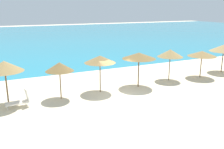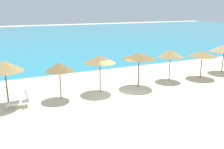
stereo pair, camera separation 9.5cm
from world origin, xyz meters
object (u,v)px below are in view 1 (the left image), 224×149
(beach_umbrella_2, at_px, (4,66))
(beach_umbrella_6, at_px, (170,53))
(beach_umbrella_5, at_px, (139,56))
(lounge_chair_1, at_px, (20,100))
(beach_umbrella_7, at_px, (202,54))
(beach_umbrella_8, at_px, (224,48))
(beach_umbrella_4, at_px, (100,59))
(beach_umbrella_3, at_px, (59,67))

(beach_umbrella_2, relative_size, beach_umbrella_6, 1.09)
(beach_umbrella_5, bearing_deg, lounge_chair_1, -177.37)
(beach_umbrella_7, relative_size, beach_umbrella_8, 0.92)
(beach_umbrella_6, bearing_deg, beach_umbrella_2, -179.08)
(beach_umbrella_5, xyz_separation_m, beach_umbrella_6, (3.42, 0.46, -0.14))
(beach_umbrella_7, xyz_separation_m, beach_umbrella_8, (3.30, 0.53, 0.21))
(beach_umbrella_4, distance_m, lounge_chair_1, 6.14)
(beach_umbrella_2, height_order, beach_umbrella_4, beach_umbrella_2)
(beach_umbrella_6, bearing_deg, lounge_chair_1, -175.97)
(beach_umbrella_2, xyz_separation_m, beach_umbrella_7, (16.27, -0.28, -0.42))
(beach_umbrella_3, distance_m, lounge_chair_1, 3.30)
(lounge_chair_1, bearing_deg, beach_umbrella_2, 41.41)
(beach_umbrella_2, height_order, beach_umbrella_3, beach_umbrella_2)
(beach_umbrella_7, distance_m, lounge_chair_1, 15.69)
(beach_umbrella_3, xyz_separation_m, beach_umbrella_8, (16.17, 0.52, 0.11))
(beach_umbrella_4, relative_size, beach_umbrella_7, 1.11)
(beach_umbrella_3, xyz_separation_m, beach_umbrella_7, (12.87, -0.01, -0.10))
(beach_umbrella_2, bearing_deg, beach_umbrella_4, -1.10)
(beach_umbrella_5, relative_size, beach_umbrella_8, 1.02)
(beach_umbrella_7, height_order, beach_umbrella_8, beach_umbrella_8)
(beach_umbrella_6, bearing_deg, beach_umbrella_3, -177.15)
(beach_umbrella_2, height_order, lounge_chair_1, beach_umbrella_2)
(beach_umbrella_3, height_order, beach_umbrella_7, beach_umbrella_3)
(beach_umbrella_6, distance_m, lounge_chair_1, 12.62)
(beach_umbrella_6, xyz_separation_m, lounge_chair_1, (-12.44, -0.88, -1.91))
(lounge_chair_1, bearing_deg, beach_umbrella_5, -91.45)
(lounge_chair_1, bearing_deg, beach_umbrella_3, -85.89)
(beach_umbrella_4, xyz_separation_m, lounge_chair_1, (-5.77, -0.54, -2.04))
(beach_umbrella_3, height_order, beach_umbrella_5, beach_umbrella_5)
(beach_umbrella_3, distance_m, beach_umbrella_6, 9.73)
(beach_umbrella_3, relative_size, beach_umbrella_7, 1.03)
(beach_umbrella_7, bearing_deg, beach_umbrella_3, 179.95)
(beach_umbrella_2, relative_size, beach_umbrella_8, 1.08)
(beach_umbrella_3, relative_size, beach_umbrella_6, 0.96)
(beach_umbrella_6, bearing_deg, beach_umbrella_5, -172.30)
(beach_umbrella_3, xyz_separation_m, beach_umbrella_6, (9.71, 0.48, 0.10))
(beach_umbrella_3, bearing_deg, beach_umbrella_2, 175.40)
(beach_umbrella_4, bearing_deg, beach_umbrella_7, -0.94)
(beach_umbrella_4, bearing_deg, beach_umbrella_8, 1.63)
(beach_umbrella_3, distance_m, beach_umbrella_7, 12.87)
(beach_umbrella_2, distance_m, beach_umbrella_8, 19.58)
(beach_umbrella_4, height_order, beach_umbrella_5, beach_umbrella_4)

